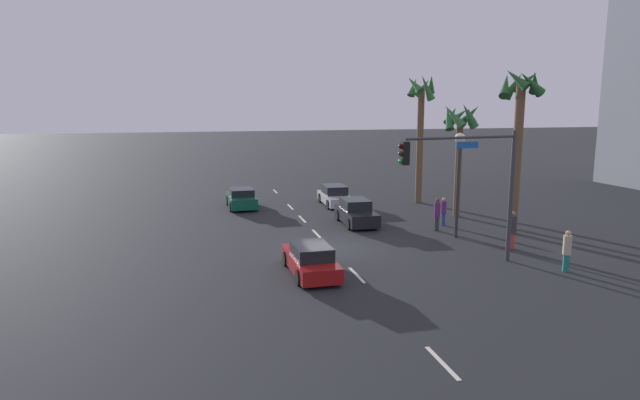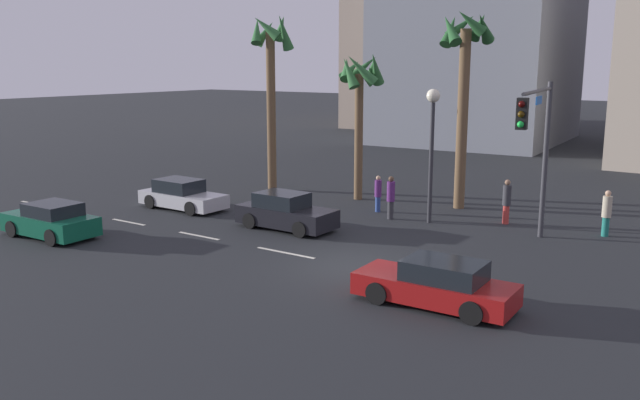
{
  "view_description": "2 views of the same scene",
  "coord_description": "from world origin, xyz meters",
  "px_view_note": "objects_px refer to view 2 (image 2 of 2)",
  "views": [
    {
      "loc": [
        25.76,
        -6.64,
        7.2
      ],
      "look_at": [
        -1.45,
        -0.2,
        2.19
      ],
      "focal_mm": 31.02,
      "sensor_mm": 36.0,
      "label": 1
    },
    {
      "loc": [
        11.07,
        -18.25,
        6.6
      ],
      "look_at": [
        -1.6,
        0.35,
        2.0
      ],
      "focal_mm": 37.65,
      "sensor_mm": 36.0,
      "label": 2
    }
  ],
  "objects_px": {
    "pedestrian_2": "(378,193)",
    "palm_tree_2": "(271,67)",
    "pedestrian_0": "(391,196)",
    "traffic_signal": "(538,137)",
    "streetlamp": "(432,129)",
    "pedestrian_3": "(507,200)",
    "pedestrian_1": "(607,212)",
    "car_2": "(437,285)",
    "palm_tree_0": "(464,67)",
    "car_1": "(286,213)",
    "car_0": "(182,195)",
    "palm_tree_1": "(360,86)",
    "car_3": "(51,221)"
  },
  "relations": [
    {
      "from": "traffic_signal",
      "to": "palm_tree_2",
      "type": "bearing_deg",
      "value": 165.23
    },
    {
      "from": "pedestrian_2",
      "to": "palm_tree_2",
      "type": "height_order",
      "value": "palm_tree_2"
    },
    {
      "from": "pedestrian_0",
      "to": "traffic_signal",
      "type": "bearing_deg",
      "value": -12.49
    },
    {
      "from": "car_0",
      "to": "palm_tree_1",
      "type": "relative_size",
      "value": 0.6
    },
    {
      "from": "streetlamp",
      "to": "palm_tree_2",
      "type": "relative_size",
      "value": 0.62
    },
    {
      "from": "pedestrian_0",
      "to": "pedestrian_1",
      "type": "bearing_deg",
      "value": 14.27
    },
    {
      "from": "car_2",
      "to": "pedestrian_3",
      "type": "xyz_separation_m",
      "value": [
        -1.69,
        10.58,
        0.39
      ]
    },
    {
      "from": "car_3",
      "to": "palm_tree_0",
      "type": "bearing_deg",
      "value": 51.75
    },
    {
      "from": "car_3",
      "to": "traffic_signal",
      "type": "distance_m",
      "value": 18.43
    },
    {
      "from": "pedestrian_2",
      "to": "palm_tree_2",
      "type": "xyz_separation_m",
      "value": [
        -7.23,
        1.53,
        5.55
      ]
    },
    {
      "from": "pedestrian_1",
      "to": "palm_tree_1",
      "type": "xyz_separation_m",
      "value": [
        -11.64,
        0.79,
        4.57
      ]
    },
    {
      "from": "pedestrian_1",
      "to": "pedestrian_2",
      "type": "distance_m",
      "value": 9.53
    },
    {
      "from": "car_3",
      "to": "traffic_signal",
      "type": "height_order",
      "value": "traffic_signal"
    },
    {
      "from": "pedestrian_0",
      "to": "palm_tree_1",
      "type": "bearing_deg",
      "value": 139.09
    },
    {
      "from": "streetlamp",
      "to": "palm_tree_1",
      "type": "height_order",
      "value": "palm_tree_1"
    },
    {
      "from": "palm_tree_2",
      "to": "car_3",
      "type": "bearing_deg",
      "value": -94.55
    },
    {
      "from": "pedestrian_3",
      "to": "palm_tree_1",
      "type": "height_order",
      "value": "palm_tree_1"
    },
    {
      "from": "pedestrian_3",
      "to": "traffic_signal",
      "type": "bearing_deg",
      "value": -58.02
    },
    {
      "from": "car_2",
      "to": "pedestrian_0",
      "type": "height_order",
      "value": "pedestrian_0"
    },
    {
      "from": "traffic_signal",
      "to": "pedestrian_2",
      "type": "relative_size",
      "value": 3.58
    },
    {
      "from": "traffic_signal",
      "to": "pedestrian_1",
      "type": "xyz_separation_m",
      "value": [
        1.77,
        3.55,
        -3.13
      ]
    },
    {
      "from": "car_2",
      "to": "pedestrian_1",
      "type": "relative_size",
      "value": 2.47
    },
    {
      "from": "pedestrian_0",
      "to": "palm_tree_0",
      "type": "relative_size",
      "value": 0.21
    },
    {
      "from": "car_1",
      "to": "car_2",
      "type": "bearing_deg",
      "value": -28.13
    },
    {
      "from": "streetlamp",
      "to": "palm_tree_2",
      "type": "height_order",
      "value": "palm_tree_2"
    },
    {
      "from": "streetlamp",
      "to": "pedestrian_1",
      "type": "height_order",
      "value": "streetlamp"
    },
    {
      "from": "streetlamp",
      "to": "pedestrian_1",
      "type": "distance_m",
      "value": 7.49
    },
    {
      "from": "palm_tree_0",
      "to": "pedestrian_3",
      "type": "bearing_deg",
      "value": -32.51
    },
    {
      "from": "car_2",
      "to": "palm_tree_0",
      "type": "relative_size",
      "value": 0.5
    },
    {
      "from": "car_0",
      "to": "pedestrian_2",
      "type": "relative_size",
      "value": 2.58
    },
    {
      "from": "car_0",
      "to": "palm_tree_2",
      "type": "distance_m",
      "value": 8.4
    },
    {
      "from": "car_0",
      "to": "car_1",
      "type": "relative_size",
      "value": 1.04
    },
    {
      "from": "palm_tree_0",
      "to": "car_2",
      "type": "bearing_deg",
      "value": -69.79
    },
    {
      "from": "car_1",
      "to": "traffic_signal",
      "type": "bearing_deg",
      "value": 14.97
    },
    {
      "from": "car_2",
      "to": "palm_tree_0",
      "type": "bearing_deg",
      "value": 110.21
    },
    {
      "from": "pedestrian_3",
      "to": "palm_tree_1",
      "type": "relative_size",
      "value": 0.26
    },
    {
      "from": "pedestrian_1",
      "to": "streetlamp",
      "type": "bearing_deg",
      "value": -165.07
    },
    {
      "from": "car_2",
      "to": "palm_tree_0",
      "type": "distance_m",
      "value": 14.45
    },
    {
      "from": "pedestrian_3",
      "to": "car_1",
      "type": "bearing_deg",
      "value": -140.42
    },
    {
      "from": "palm_tree_0",
      "to": "pedestrian_1",
      "type": "bearing_deg",
      "value": -13.97
    },
    {
      "from": "car_1",
      "to": "pedestrian_3",
      "type": "xyz_separation_m",
      "value": [
        7.1,
        5.87,
        0.33
      ]
    },
    {
      "from": "pedestrian_2",
      "to": "pedestrian_3",
      "type": "distance_m",
      "value": 5.66
    },
    {
      "from": "palm_tree_1",
      "to": "car_0",
      "type": "bearing_deg",
      "value": -130.99
    },
    {
      "from": "car_2",
      "to": "palm_tree_0",
      "type": "height_order",
      "value": "palm_tree_0"
    },
    {
      "from": "car_2",
      "to": "pedestrian_0",
      "type": "distance_m",
      "value": 10.56
    },
    {
      "from": "pedestrian_2",
      "to": "streetlamp",
      "type": "bearing_deg",
      "value": -12.36
    },
    {
      "from": "car_0",
      "to": "traffic_signal",
      "type": "bearing_deg",
      "value": 7.75
    },
    {
      "from": "palm_tree_0",
      "to": "palm_tree_2",
      "type": "relative_size",
      "value": 0.99
    },
    {
      "from": "pedestrian_1",
      "to": "pedestrian_2",
      "type": "bearing_deg",
      "value": -173.09
    },
    {
      "from": "car_0",
      "to": "palm_tree_0",
      "type": "relative_size",
      "value": 0.48
    }
  ]
}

